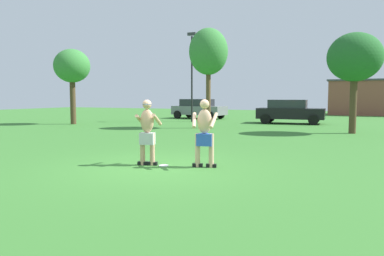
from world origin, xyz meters
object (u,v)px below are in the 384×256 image
(player_in_blue, at_px, (204,131))
(lamp_post, at_px, (192,68))
(car_gray_near_post, at_px, (199,108))
(tree_left_field, at_px, (355,58))
(frisbee, at_px, (164,166))
(car_black_mid_lot, at_px, (290,111))
(tree_behind_players, at_px, (72,67))
(player_with_cap, at_px, (147,129))
(tree_near_building, at_px, (208,52))

(player_in_blue, relative_size, lamp_post, 0.28)
(car_gray_near_post, relative_size, tree_left_field, 0.93)
(player_in_blue, relative_size, frisbee, 6.92)
(car_black_mid_lot, bearing_deg, tree_behind_players, -152.84)
(tree_left_field, xyz_separation_m, tree_behind_players, (-16.63, -1.00, 0.05))
(player_with_cap, xyz_separation_m, lamp_post, (-6.02, 15.74, 2.83))
(player_in_blue, relative_size, tree_behind_players, 0.36)
(tree_left_field, bearing_deg, lamp_post, 157.72)
(frisbee, bearing_deg, car_black_mid_lot, 89.46)
(frisbee, relative_size, lamp_post, 0.04)
(frisbee, relative_size, car_black_mid_lot, 0.06)
(player_in_blue, xyz_separation_m, tree_left_field, (3.14, 11.03, 2.71))
(player_with_cap, relative_size, tree_left_field, 0.36)
(frisbee, height_order, tree_near_building, tree_near_building)
(lamp_post, bearing_deg, tree_near_building, -55.21)
(car_black_mid_lot, bearing_deg, frisbee, -90.54)
(player_with_cap, distance_m, tree_left_field, 12.57)
(car_gray_near_post, bearing_deg, tree_near_building, -62.67)
(car_black_mid_lot, bearing_deg, car_gray_near_post, 161.78)
(car_gray_near_post, distance_m, tree_left_field, 14.50)
(car_gray_near_post, distance_m, tree_behind_players, 10.66)
(lamp_post, bearing_deg, player_in_blue, -64.03)
(tree_behind_players, distance_m, tree_near_building, 9.15)
(car_gray_near_post, bearing_deg, tree_behind_players, -118.41)
(player_with_cap, xyz_separation_m, player_in_blue, (1.47, 0.35, -0.03))
(car_black_mid_lot, distance_m, tree_near_building, 7.45)
(player_with_cap, height_order, lamp_post, lamp_post)
(frisbee, distance_m, lamp_post, 17.40)
(tree_near_building, bearing_deg, player_with_cap, -75.43)
(car_black_mid_lot, relative_size, tree_behind_players, 0.91)
(car_black_mid_lot, relative_size, tree_near_building, 0.78)
(player_in_blue, xyz_separation_m, tree_near_building, (-4.40, 10.94, 3.34))
(player_in_blue, xyz_separation_m, car_gray_near_post, (-8.60, 19.07, -0.09))
(player_with_cap, bearing_deg, car_black_mid_lot, 87.90)
(lamp_post, bearing_deg, tree_behind_players, -138.22)
(frisbee, relative_size, tree_left_field, 0.05)
(frisbee, distance_m, car_gray_near_post, 20.83)
(lamp_post, distance_m, tree_behind_players, 8.04)
(lamp_post, bearing_deg, tree_left_field, -22.28)
(lamp_post, distance_m, tree_left_field, 11.49)
(player_in_blue, height_order, tree_near_building, tree_near_building)
(tree_near_building, bearing_deg, tree_behind_players, -174.27)
(player_with_cap, height_order, frisbee, player_with_cap)
(player_in_blue, distance_m, tree_behind_players, 17.04)
(player_in_blue, bearing_deg, tree_left_field, 74.13)
(player_with_cap, height_order, tree_behind_players, tree_behind_players)
(car_black_mid_lot, height_order, tree_left_field, tree_left_field)
(player_with_cap, bearing_deg, car_gray_near_post, 110.17)
(tree_left_field, distance_m, tree_near_building, 7.57)
(tree_behind_players, relative_size, tree_near_building, 0.86)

